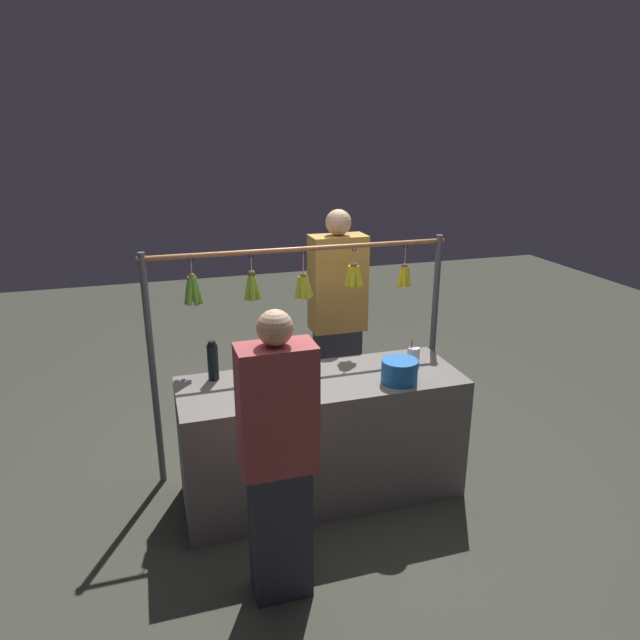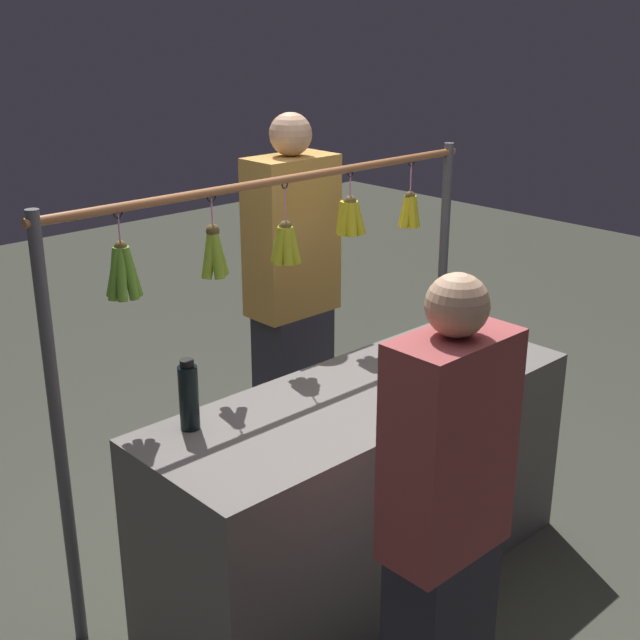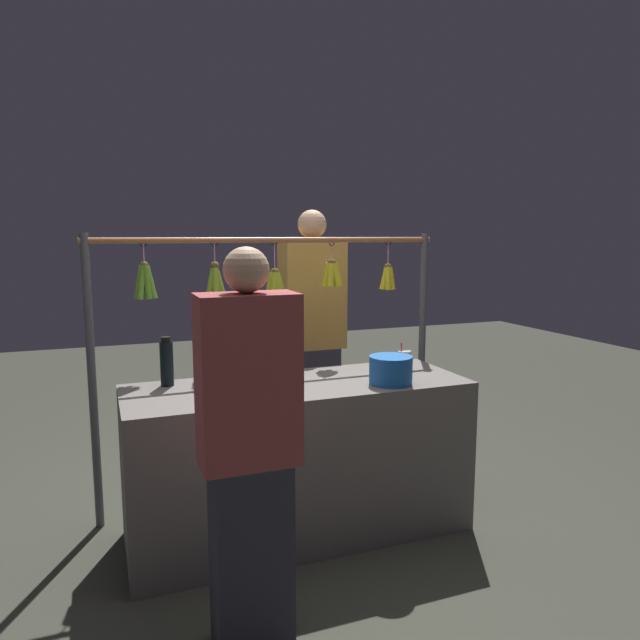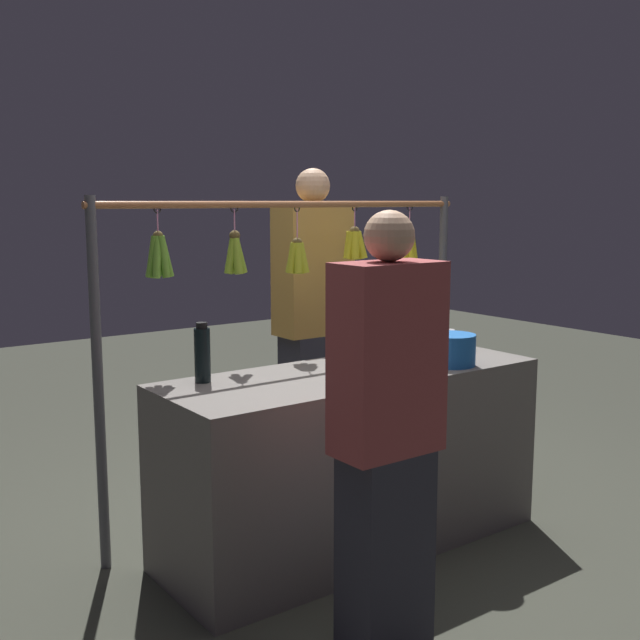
% 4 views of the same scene
% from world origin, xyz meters
% --- Properties ---
extents(ground_plane, '(12.00, 12.00, 0.00)m').
position_xyz_m(ground_plane, '(0.00, 0.00, 0.00)').
color(ground_plane, '#393B31').
extents(market_counter, '(1.77, 0.64, 0.82)m').
position_xyz_m(market_counter, '(0.00, 0.00, 0.41)').
color(market_counter, '#66605B').
rests_on(market_counter, ground).
extents(display_rack, '(2.06, 0.12, 1.59)m').
position_xyz_m(display_rack, '(0.01, -0.45, 1.14)').
color(display_rack, '#4C4C51').
rests_on(display_rack, ground).
extents(water_bottle, '(0.07, 0.07, 0.25)m').
position_xyz_m(water_bottle, '(0.64, -0.20, 0.94)').
color(water_bottle, black).
rests_on(water_bottle, market_counter).
extents(blue_bucket, '(0.22, 0.22, 0.14)m').
position_xyz_m(blue_bucket, '(-0.45, 0.17, 0.89)').
color(blue_bucket, '#1C5DB0').
rests_on(blue_bucket, market_counter).
extents(drink_cup, '(0.08, 0.08, 0.16)m').
position_xyz_m(drink_cup, '(-0.65, -0.07, 0.87)').
color(drink_cup, silver).
rests_on(drink_cup, market_counter).
extents(vendor_person, '(0.41, 0.22, 1.74)m').
position_xyz_m(vendor_person, '(-0.38, -0.84, 0.86)').
color(vendor_person, '#2D2D38').
rests_on(vendor_person, ground).
extents(customer_person, '(0.37, 0.20, 1.54)m').
position_xyz_m(customer_person, '(0.45, 0.75, 0.76)').
color(customer_person, '#2D2D38').
rests_on(customer_person, ground).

